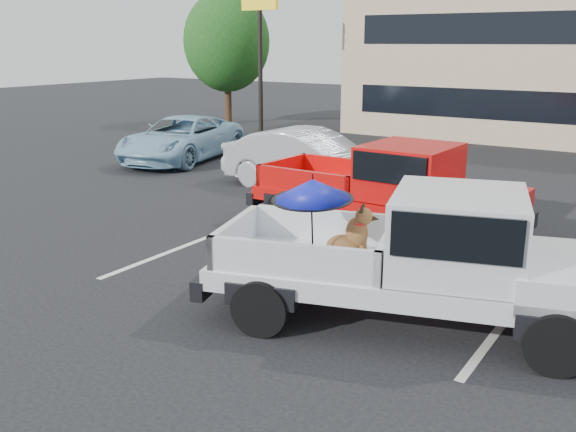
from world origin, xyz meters
name	(u,v)px	position (x,y,z in m)	size (l,w,h in m)	color
ground	(267,309)	(0.00, 0.00, 0.00)	(90.00, 90.00, 0.00)	black
stripe_left	(199,240)	(-3.00, 2.00, 0.00)	(0.12, 5.00, 0.01)	silver
stripe_right	(515,308)	(3.00, 2.00, 0.00)	(0.12, 5.00, 0.01)	silver
motel_sign	(260,17)	(-10.00, 14.00, 4.65)	(1.60, 0.22, 6.00)	black
tree_left	(227,42)	(-14.00, 17.00, 3.73)	(3.96, 3.96, 6.02)	#332114
silver_pickup	(438,252)	(2.22, 0.77, 1.05)	(6.01, 3.47, 2.06)	black
red_pickup	(401,186)	(0.10, 4.49, 1.00)	(5.61, 2.21, 1.83)	black
silver_sedan	(309,160)	(-3.52, 7.02, 0.77)	(1.64, 4.70, 1.55)	#A4A6AB
blue_suv	(181,139)	(-9.19, 8.39, 0.70)	(2.34, 5.07, 1.41)	#8CB7D1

